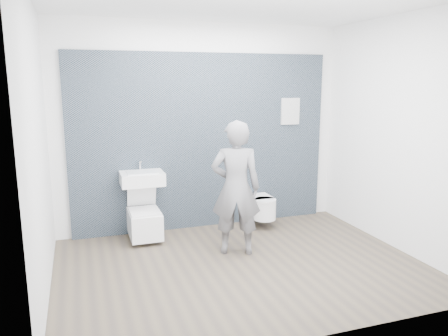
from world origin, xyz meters
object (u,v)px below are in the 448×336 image
object	(u,v)px
toilet_square	(145,222)
visitor	(236,188)
toilet_rounded	(262,207)
washbasin	(142,178)

from	to	relation	value
toilet_square	visitor	xyz separation A→B (m)	(0.97, -0.78, 0.55)
toilet_square	visitor	bearing A→B (deg)	-38.70
toilet_rounded	visitor	bearing A→B (deg)	-130.94
washbasin	toilet_rounded	bearing A→B (deg)	-2.27
washbasin	toilet_square	size ratio (longest dim) A/B	0.73
toilet_square	visitor	size ratio (longest dim) A/B	0.47
toilet_rounded	visitor	distance (m)	1.16
toilet_rounded	visitor	size ratio (longest dim) A/B	0.34
toilet_rounded	visitor	world-z (taller)	visitor
toilet_square	washbasin	bearing A→B (deg)	90.00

